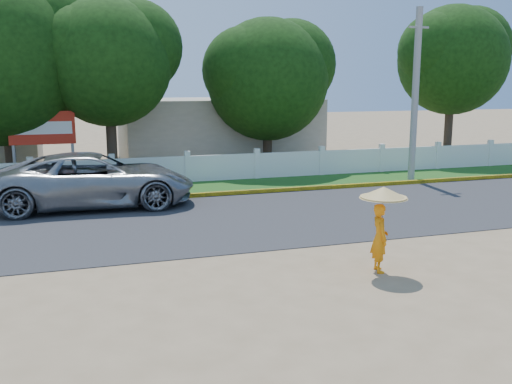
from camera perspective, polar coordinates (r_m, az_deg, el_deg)
ground at (r=13.14m, az=2.69°, el=-7.17°), size 120.00×120.00×0.00m
road at (r=17.26m, az=-2.55°, el=-2.70°), size 60.00×7.00×0.02m
grass_verge at (r=22.26m, az=-6.13°, el=0.37°), size 60.00×3.50×0.03m
curb at (r=20.61m, az=-5.16°, el=-0.28°), size 40.00×0.18×0.16m
fence at (r=23.57m, az=-6.88°, el=2.26°), size 40.00×0.10×1.10m
building_near at (r=30.69m, az=-3.85°, el=6.30°), size 10.00×6.00×3.20m
utility_pole at (r=24.61m, az=15.63°, el=9.25°), size 0.28×0.28×7.04m
vehicle at (r=19.55m, az=-15.86°, el=1.18°), size 6.60×3.22×1.81m
monk_with_parasol at (r=12.58m, az=12.44°, el=-2.43°), size 1.04×1.04×1.88m
billboard at (r=24.08m, az=-20.58°, el=5.64°), size 2.50×0.13×2.95m
tree_row at (r=25.85m, az=-11.54°, el=12.25°), size 35.48×7.15×8.41m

